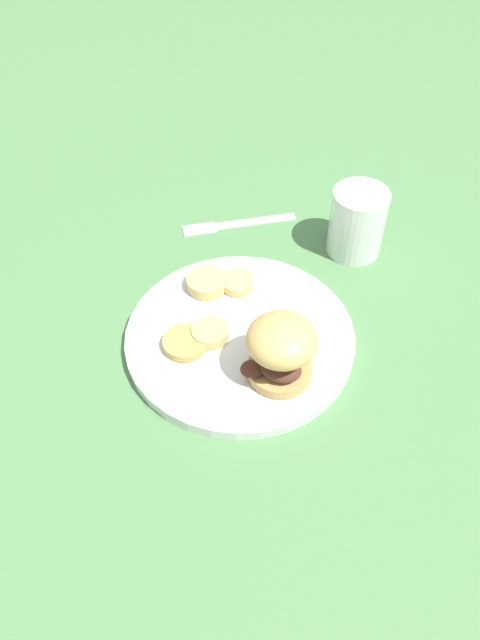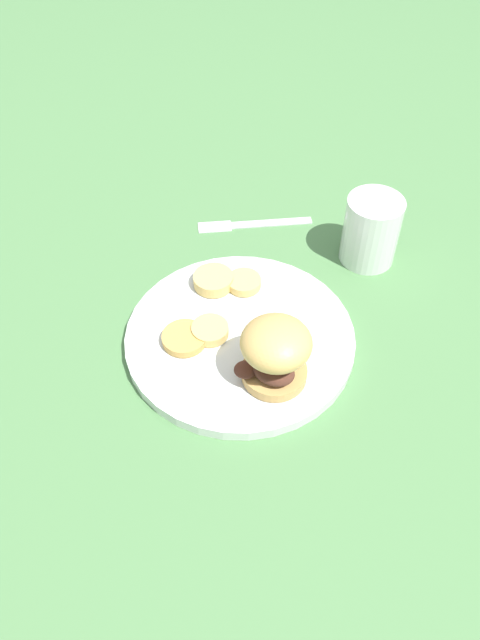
{
  "view_description": "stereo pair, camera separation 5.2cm",
  "coord_description": "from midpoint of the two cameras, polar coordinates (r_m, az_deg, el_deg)",
  "views": [
    {
      "loc": [
        -0.3,
        0.42,
        0.61
      ],
      "look_at": [
        0.0,
        0.0,
        0.04
      ],
      "focal_mm": 35.0,
      "sensor_mm": 36.0,
      "label": 1
    },
    {
      "loc": [
        -0.34,
        0.38,
        0.61
      ],
      "look_at": [
        0.0,
        0.0,
        0.04
      ],
      "focal_mm": 35.0,
      "sensor_mm": 36.0,
      "label": 2
    }
  ],
  "objects": [
    {
      "name": "sandwich",
      "position": [
        0.71,
        1.7,
        -2.76
      ],
      "size": [
        0.08,
        0.11,
        0.08
      ],
      "color": "tan",
      "rests_on": "dinner_plate"
    },
    {
      "name": "potato_round_1",
      "position": [
        0.84,
        -1.99,
        3.41
      ],
      "size": [
        0.05,
        0.05,
        0.01
      ],
      "primitive_type": "cylinder",
      "color": "#DBB766",
      "rests_on": "dinner_plate"
    },
    {
      "name": "potato_round_0",
      "position": [
        0.78,
        -4.65,
        -1.22
      ],
      "size": [
        0.05,
        0.05,
        0.01
      ],
      "primitive_type": "cylinder",
      "color": "#DBB766",
      "rests_on": "dinner_plate"
    },
    {
      "name": "drinking_glass",
      "position": [
        0.9,
        9.02,
        8.76
      ],
      "size": [
        0.08,
        0.08,
        0.1
      ],
      "color": "silver",
      "rests_on": "ground_plane"
    },
    {
      "name": "potato_round_3",
      "position": [
        0.84,
        -4.83,
        3.39
      ],
      "size": [
        0.05,
        0.05,
        0.02
      ],
      "primitive_type": "cylinder",
      "color": "#DBB766",
      "rests_on": "dinner_plate"
    },
    {
      "name": "fork",
      "position": [
        0.96,
        -1.79,
        8.77
      ],
      "size": [
        0.13,
        0.14,
        0.0
      ],
      "color": "silver",
      "rests_on": "ground_plane"
    },
    {
      "name": "potato_round_2",
      "position": [
        0.77,
        -6.94,
        -2.12
      ],
      "size": [
        0.06,
        0.06,
        0.01
      ],
      "primitive_type": "cylinder",
      "color": "tan",
      "rests_on": "dinner_plate"
    },
    {
      "name": "ground_plane",
      "position": [
        0.8,
        -1.86,
        -2.08
      ],
      "size": [
        4.0,
        4.0,
        0.0
      ],
      "primitive_type": "plane",
      "color": "#4C7A47"
    },
    {
      "name": "dinner_plate",
      "position": [
        0.79,
        -1.88,
        -1.64
      ],
      "size": [
        0.29,
        0.29,
        0.02
      ],
      "color": "silver",
      "rests_on": "ground_plane"
    }
  ]
}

